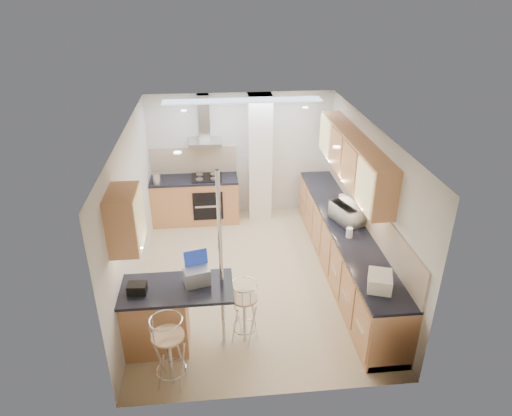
{
  "coord_description": "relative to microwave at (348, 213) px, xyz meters",
  "views": [
    {
      "loc": [
        -0.58,
        -6.18,
        4.39
      ],
      "look_at": [
        0.07,
        0.2,
        1.17
      ],
      "focal_mm": 32.0,
      "sensor_mm": 36.0,
      "label": 1
    }
  ],
  "objects": [
    {
      "name": "room_shell",
      "position": [
        -1.2,
        0.32,
        0.47
      ],
      "size": [
        3.64,
        4.84,
        2.51
      ],
      "color": "silver",
      "rests_on": "ground"
    },
    {
      "name": "jar_d",
      "position": [
        -0.11,
        -0.47,
        -0.08
      ],
      "size": [
        0.13,
        0.13,
        0.15
      ],
      "primitive_type": "cylinder",
      "rotation": [
        0.0,
        0.0,
        -0.3
      ],
      "color": "white",
      "rests_on": "right_counter"
    },
    {
      "name": "jar_b",
      "position": [
        0.09,
        0.67,
        -0.08
      ],
      "size": [
        0.14,
        0.14,
        0.15
      ],
      "primitive_type": "cylinder",
      "rotation": [
        0.0,
        0.0,
        -0.36
      ],
      "color": "white",
      "rests_on": "right_counter"
    },
    {
      "name": "bar_stool_near",
      "position": [
        -2.71,
        -2.16,
        -0.58
      ],
      "size": [
        0.47,
        0.47,
        1.0
      ],
      "primitive_type": null,
      "rotation": [
        0.0,
        0.0,
        0.16
      ],
      "color": "tan",
      "rests_on": "ground"
    },
    {
      "name": "bar_stool_end",
      "position": [
        -1.77,
        -1.49,
        -0.61
      ],
      "size": [
        0.45,
        0.45,
        0.92
      ],
      "primitive_type": null,
      "rotation": [
        0.0,
        0.0,
        1.36
      ],
      "color": "tan",
      "rests_on": "ground"
    },
    {
      "name": "jar_c",
      "position": [
        -0.09,
        -0.07,
        -0.06
      ],
      "size": [
        0.15,
        0.15,
        0.18
      ],
      "primitive_type": "cylinder",
      "rotation": [
        0.0,
        0.0,
        0.07
      ],
      "color": "#BAB694",
      "rests_on": "right_counter"
    },
    {
      "name": "jar_a",
      "position": [
        -0.11,
        0.44,
        -0.07
      ],
      "size": [
        0.15,
        0.15,
        0.18
      ],
      "primitive_type": "cylinder",
      "rotation": [
        0.0,
        0.0,
        -0.27
      ],
      "color": "white",
      "rests_on": "right_counter"
    },
    {
      "name": "bread_bin",
      "position": [
        -0.09,
        -1.74,
        -0.06
      ],
      "size": [
        0.39,
        0.44,
        0.19
      ],
      "primitive_type": "cube",
      "rotation": [
        0.0,
        0.0,
        -0.33
      ],
      "color": "white",
      "rests_on": "right_counter"
    },
    {
      "name": "kettle",
      "position": [
        -3.15,
        1.85,
        -0.05
      ],
      "size": [
        0.16,
        0.16,
        0.21
      ],
      "primitive_type": "cylinder",
      "color": "#B5B7BA",
      "rests_on": "back_counter"
    },
    {
      "name": "bag",
      "position": [
        -3.09,
        -1.56,
        -0.07
      ],
      "size": [
        0.24,
        0.18,
        0.13
      ],
      "primitive_type": "cube",
      "rotation": [
        0.0,
        0.0,
        -0.05
      ],
      "color": "black",
      "rests_on": "peninsula"
    },
    {
      "name": "microwave",
      "position": [
        0.0,
        0.0,
        0.0
      ],
      "size": [
        0.54,
        0.65,
        0.31
      ],
      "primitive_type": "imported",
      "rotation": [
        0.0,
        0.0,
        1.9
      ],
      "color": "white",
      "rests_on": "right_counter"
    },
    {
      "name": "back_counter",
      "position": [
        -2.48,
        2.04,
        -0.61
      ],
      "size": [
        1.7,
        0.63,
        0.92
      ],
      "color": "#BB7C4B",
      "rests_on": "ground"
    },
    {
      "name": "right_counter",
      "position": [
        -0.03,
        -0.06,
        -0.61
      ],
      "size": [
        0.63,
        4.4,
        0.92
      ],
      "color": "#BB7C4B",
      "rests_on": "ground"
    },
    {
      "name": "ground",
      "position": [
        -1.53,
        -0.06,
        -1.07
      ],
      "size": [
        4.8,
        4.8,
        0.0
      ],
      "primitive_type": "plane",
      "color": "tan",
      "rests_on": "ground"
    },
    {
      "name": "laptop",
      "position": [
        -2.37,
        -1.44,
        -0.03
      ],
      "size": [
        0.36,
        0.31,
        0.22
      ],
      "primitive_type": "cube",
      "rotation": [
        0.0,
        0.0,
        0.25
      ],
      "color": "#9FA3A7",
      "rests_on": "peninsula"
    },
    {
      "name": "peninsula",
      "position": [
        -2.65,
        -1.51,
        -0.6
      ],
      "size": [
        1.47,
        0.72,
        0.94
      ],
      "color": "#BB7C4B",
      "rests_on": "ground"
    }
  ]
}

